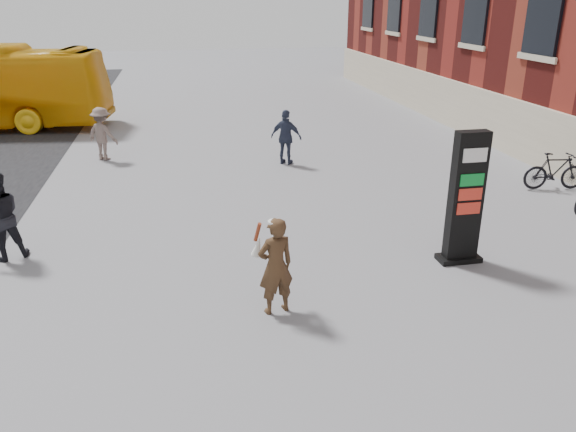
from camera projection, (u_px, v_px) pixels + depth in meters
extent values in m
plane|color=#9E9EA3|center=(268.00, 323.00, 8.96)|extent=(100.00, 100.00, 0.00)
cube|color=beige|center=(566.00, 148.00, 15.77)|extent=(0.18, 44.00, 1.80)
cube|color=black|center=(466.00, 199.00, 10.61)|extent=(0.63, 0.27, 2.60)
cube|color=black|center=(458.00, 258.00, 11.07)|extent=(0.84, 0.42, 0.10)
cube|color=white|center=(471.00, 153.00, 10.29)|extent=(0.47, 0.30, 0.26)
cube|color=#0A6524|center=(468.00, 178.00, 10.46)|extent=(0.47, 0.30, 0.23)
cube|color=maroon|center=(467.00, 192.00, 10.56)|extent=(0.47, 0.30, 0.23)
cube|color=maroon|center=(465.00, 206.00, 10.66)|extent=(0.47, 0.30, 0.23)
imported|color=#422C1C|center=(276.00, 266.00, 9.00)|extent=(0.69, 0.54, 1.66)
cylinder|color=white|center=(275.00, 223.00, 8.72)|extent=(0.23, 0.23, 0.06)
cone|color=white|center=(280.00, 241.00, 9.18)|extent=(0.24, 0.27, 0.40)
cylinder|color=maroon|center=(280.00, 228.00, 9.09)|extent=(0.12, 0.16, 0.34)
cone|color=white|center=(258.00, 246.00, 9.01)|extent=(0.27, 0.24, 0.40)
cylinder|color=maroon|center=(258.00, 232.00, 8.92)|extent=(0.16, 0.12, 0.34)
imported|color=#79665D|center=(102.00, 134.00, 17.65)|extent=(1.23, 1.12, 1.66)
imported|color=#2E354C|center=(286.00, 137.00, 17.18)|extent=(1.05, 0.86, 1.68)
imported|color=black|center=(555.00, 171.00, 15.01)|extent=(1.73, 0.70, 1.01)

